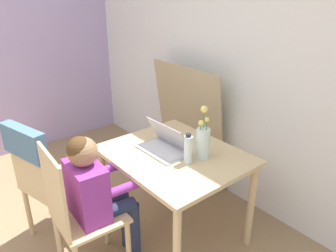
{
  "coord_description": "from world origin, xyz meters",
  "views": [
    {
      "loc": [
        1.52,
        0.12,
        1.79
      ],
      "look_at": [
        -0.09,
        1.44,
        0.88
      ],
      "focal_mm": 35.0,
      "sensor_mm": 36.0,
      "label": 1
    }
  ],
  "objects_px": {
    "chair_occupied": "(78,215)",
    "water_bottle": "(188,149)",
    "laptop": "(165,144)",
    "chair_spare": "(39,167)",
    "flower_vase": "(203,140)",
    "person_seated": "(95,188)"
  },
  "relations": [
    {
      "from": "person_seated",
      "to": "flower_vase",
      "type": "distance_m",
      "value": 0.76
    },
    {
      "from": "laptop",
      "to": "water_bottle",
      "type": "xyz_separation_m",
      "value": [
        0.23,
        0.0,
        0.05
      ]
    },
    {
      "from": "chair_spare",
      "to": "water_bottle",
      "type": "height_order",
      "value": "chair_spare"
    },
    {
      "from": "person_seated",
      "to": "laptop",
      "type": "bearing_deg",
      "value": -85.63
    },
    {
      "from": "laptop",
      "to": "flower_vase",
      "type": "bearing_deg",
      "value": 28.58
    },
    {
      "from": "laptop",
      "to": "flower_vase",
      "type": "xyz_separation_m",
      "value": [
        0.24,
        0.13,
        0.08
      ]
    },
    {
      "from": "water_bottle",
      "to": "chair_occupied",
      "type": "bearing_deg",
      "value": -109.05
    },
    {
      "from": "chair_spare",
      "to": "flower_vase",
      "type": "bearing_deg",
      "value": -142.72
    },
    {
      "from": "flower_vase",
      "to": "chair_occupied",
      "type": "bearing_deg",
      "value": -106.49
    },
    {
      "from": "chair_spare",
      "to": "flower_vase",
      "type": "xyz_separation_m",
      "value": [
        0.69,
        0.88,
        0.19
      ]
    },
    {
      "from": "chair_occupied",
      "to": "water_bottle",
      "type": "height_order",
      "value": "chair_occupied"
    },
    {
      "from": "chair_occupied",
      "to": "water_bottle",
      "type": "distance_m",
      "value": 0.8
    },
    {
      "from": "laptop",
      "to": "chair_spare",
      "type": "bearing_deg",
      "value": -122.01
    },
    {
      "from": "water_bottle",
      "to": "laptop",
      "type": "bearing_deg",
      "value": -179.29
    },
    {
      "from": "flower_vase",
      "to": "water_bottle",
      "type": "distance_m",
      "value": 0.13
    },
    {
      "from": "person_seated",
      "to": "laptop",
      "type": "relative_size",
      "value": 2.66
    },
    {
      "from": "chair_occupied",
      "to": "flower_vase",
      "type": "height_order",
      "value": "flower_vase"
    },
    {
      "from": "chair_occupied",
      "to": "person_seated",
      "type": "distance_m",
      "value": 0.19
    },
    {
      "from": "water_bottle",
      "to": "flower_vase",
      "type": "bearing_deg",
      "value": 88.08
    },
    {
      "from": "chair_occupied",
      "to": "flower_vase",
      "type": "bearing_deg",
      "value": -102.54
    },
    {
      "from": "person_seated",
      "to": "laptop",
      "type": "xyz_separation_m",
      "value": [
        -0.0,
        0.56,
        0.12
      ]
    },
    {
      "from": "person_seated",
      "to": "laptop",
      "type": "height_order",
      "value": "person_seated"
    }
  ]
}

